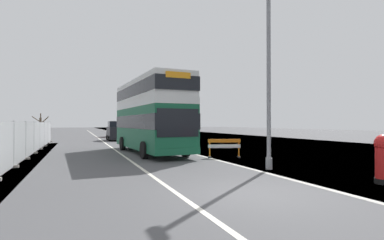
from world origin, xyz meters
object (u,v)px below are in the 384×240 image
(lamppost_foreground, at_px, (269,80))
(car_receding_mid, at_px, (114,130))
(car_oncoming_near, at_px, (116,131))
(roadworks_barrier, at_px, (224,146))
(double_decker_bus, at_px, (150,115))

(lamppost_foreground, distance_m, car_receding_mid, 34.52)
(lamppost_foreground, bearing_deg, car_oncoming_near, 98.28)
(car_receding_mid, bearing_deg, lamppost_foreground, -85.40)
(roadworks_barrier, bearing_deg, car_receding_mid, 95.72)
(car_receding_mid, bearing_deg, double_decker_bus, -91.09)
(double_decker_bus, xyz_separation_m, car_receding_mid, (0.48, 25.25, -1.59))
(roadworks_barrier, height_order, car_receding_mid, car_receding_mid)
(double_decker_bus, relative_size, roadworks_barrier, 5.55)
(double_decker_bus, bearing_deg, car_oncoming_near, 91.44)
(lamppost_foreground, relative_size, car_oncoming_near, 2.08)
(car_oncoming_near, xyz_separation_m, car_receding_mid, (0.88, 9.26, -0.06))
(roadworks_barrier, bearing_deg, lamppost_foreground, -92.54)
(roadworks_barrier, relative_size, car_receding_mid, 0.45)
(double_decker_bus, height_order, lamppost_foreground, lamppost_foreground)
(roadworks_barrier, relative_size, car_oncoming_near, 0.48)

